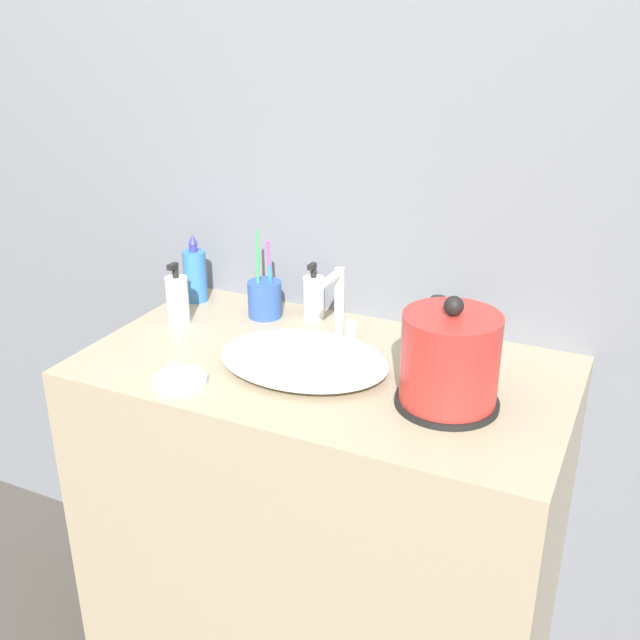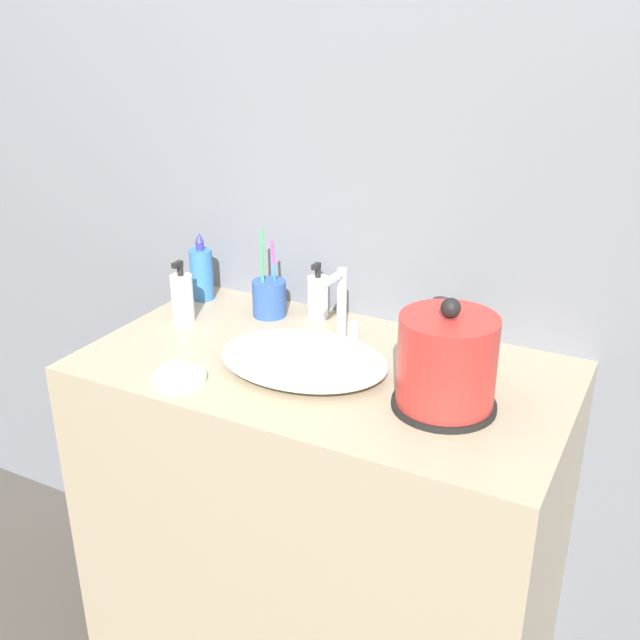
{
  "view_description": "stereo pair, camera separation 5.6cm",
  "coord_description": "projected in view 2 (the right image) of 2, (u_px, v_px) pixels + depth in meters",
  "views": [
    {
      "loc": [
        0.59,
        -0.99,
        1.6
      ],
      "look_at": [
        -0.01,
        0.28,
        1.0
      ],
      "focal_mm": 42.0,
      "sensor_mm": 36.0,
      "label": 1
    },
    {
      "loc": [
        0.64,
        -0.96,
        1.6
      ],
      "look_at": [
        -0.01,
        0.28,
        1.0
      ],
      "focal_mm": 42.0,
      "sensor_mm": 36.0,
      "label": 2
    }
  ],
  "objects": [
    {
      "name": "wall_back",
      "position": [
        386.0,
        148.0,
        1.65
      ],
      "size": [
        6.0,
        0.04,
        2.6
      ],
      "color": "slate",
      "rests_on": "ground_plane"
    },
    {
      "name": "hand_cream_bottle",
      "position": [
        318.0,
        296.0,
        1.78
      ],
      "size": [
        0.05,
        0.05,
        0.14
      ],
      "color": "white",
      "rests_on": "vanity_counter"
    },
    {
      "name": "mouthwash_bottle",
      "position": [
        439.0,
        325.0,
        1.62
      ],
      "size": [
        0.04,
        0.04,
        0.11
      ],
      "color": "#2D9956",
      "rests_on": "vanity_counter"
    },
    {
      "name": "shampoo_bottle",
      "position": [
        202.0,
        273.0,
        1.88
      ],
      "size": [
        0.06,
        0.06,
        0.17
      ],
      "color": "#3370B7",
      "rests_on": "vanity_counter"
    },
    {
      "name": "toothbrush_cup",
      "position": [
        269.0,
        297.0,
        1.79
      ],
      "size": [
        0.08,
        0.08,
        0.21
      ],
      "color": "#2D519E",
      "rests_on": "vanity_counter"
    },
    {
      "name": "electric_kettle",
      "position": [
        446.0,
        366.0,
        1.37
      ],
      "size": [
        0.2,
        0.2,
        0.22
      ],
      "color": "black",
      "rests_on": "vanity_counter"
    },
    {
      "name": "soap_dish",
      "position": [
        179.0,
        376.0,
        1.49
      ],
      "size": [
        0.11,
        0.11,
        0.03
      ],
      "color": "white",
      "rests_on": "vanity_counter"
    },
    {
      "name": "vanity_counter",
      "position": [
        323.0,
        538.0,
        1.74
      ],
      "size": [
        1.01,
        0.56,
        0.9
      ],
      "color": "gray",
      "rests_on": "ground_plane"
    },
    {
      "name": "lotion_bottle",
      "position": [
        182.0,
        297.0,
        1.75
      ],
      "size": [
        0.05,
        0.05,
        0.15
      ],
      "color": "white",
      "rests_on": "vanity_counter"
    },
    {
      "name": "sink_basin",
      "position": [
        303.0,
        359.0,
        1.54
      ],
      "size": [
        0.36,
        0.27,
        0.04
      ],
      "color": "white",
      "rests_on": "vanity_counter"
    },
    {
      "name": "faucet",
      "position": [
        342.0,
        302.0,
        1.64
      ],
      "size": [
        0.06,
        0.12,
        0.16
      ],
      "color": "silver",
      "rests_on": "vanity_counter"
    }
  ]
}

